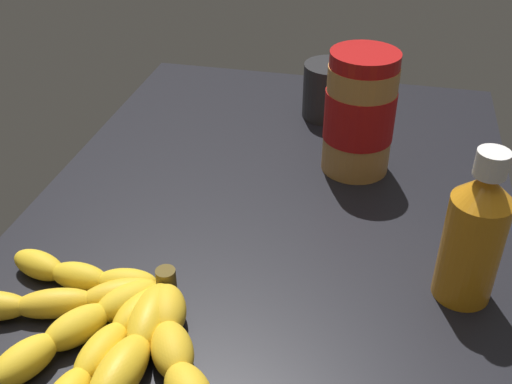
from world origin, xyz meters
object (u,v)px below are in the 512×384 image
object	(u,v)px
peanut_butter_jar	(359,114)
coffee_mug	(330,90)
honey_bottle	(474,235)
banana_bunch	(106,334)

from	to	relation	value
peanut_butter_jar	coffee_mug	bearing A→B (deg)	-160.60
peanut_butter_jar	coffee_mug	distance (cm)	16.16
peanut_butter_jar	honey_bottle	size ratio (longest dim) A/B	0.98
honey_bottle	coffee_mug	size ratio (longest dim) A/B	1.61
banana_bunch	coffee_mug	xyz separation A→B (cm)	(-51.20, 13.86, 2.49)
coffee_mug	peanut_butter_jar	bearing A→B (deg)	19.40
honey_bottle	coffee_mug	distance (cm)	40.99
banana_bunch	honey_bottle	xyz separation A→B (cm)	(-14.43, 31.68, 5.71)
coffee_mug	honey_bottle	bearing A→B (deg)	25.86
banana_bunch	peanut_butter_jar	size ratio (longest dim) A/B	1.81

